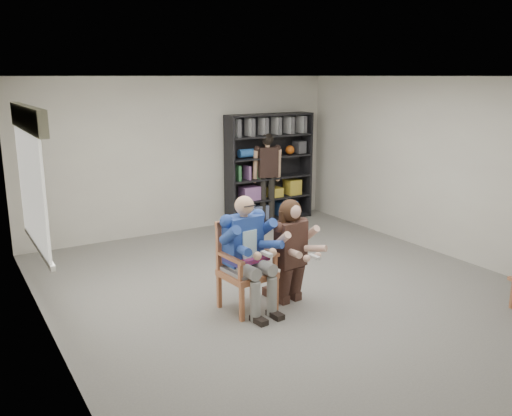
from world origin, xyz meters
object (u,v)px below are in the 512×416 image
standing_man (267,179)px  kneeling_woman (292,253)px  armchair (247,267)px  bookshelf (269,168)px  seated_man (247,254)px

standing_man → kneeling_woman: bearing=-106.4°
armchair → standing_man: (2.36, 3.34, 0.32)m
bookshelf → standing_man: (-0.12, -0.11, -0.18)m
standing_man → armchair: bearing=-114.4°
armchair → kneeling_woman: 0.60m
bookshelf → kneeling_woman: bearing=-118.1°
armchair → standing_man: bearing=48.9°
kneeling_woman → bookshelf: 4.07m
seated_man → standing_man: bearing=48.9°
seated_man → armchair: bearing=-19.8°
seated_man → kneeling_woman: seated_man is taller
armchair → seated_man: bearing=160.2°
seated_man → standing_man: 4.09m
armchair → standing_man: 4.10m
bookshelf → standing_man: size_ratio=1.21×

